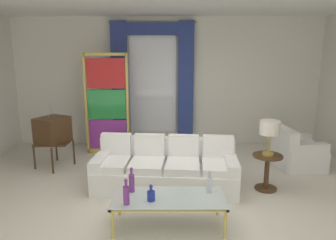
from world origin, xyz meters
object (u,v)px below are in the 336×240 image
object	(u,v)px
couch_white_long	(167,169)
coffee_table	(170,199)
stained_glass_divider	(108,106)
bottle_blue_decanter	(152,195)
vintage_tv	(54,131)
armchair_white	(297,154)
bottle_crystal_tall	(133,182)
table_lamp_brass	(271,129)
bottle_amber_squat	(127,194)
peacock_figurine	(127,148)
round_side_table	(268,169)

from	to	relation	value
couch_white_long	coffee_table	size ratio (longest dim) A/B	1.65
stained_glass_divider	bottle_blue_decanter	bearing A→B (deg)	-70.54
coffee_table	vintage_tv	distance (m)	3.15
vintage_tv	armchair_white	world-z (taller)	vintage_tv
bottle_crystal_tall	table_lamp_brass	size ratio (longest dim) A/B	0.60
coffee_table	vintage_tv	xyz separation A→B (m)	(-2.24, 2.19, 0.35)
bottle_amber_squat	peacock_figurine	bearing A→B (deg)	97.60
vintage_tv	round_side_table	size ratio (longest dim) A/B	2.26
couch_white_long	stained_glass_divider	xyz separation A→B (m)	(-1.29, 1.80, 0.75)
round_side_table	bottle_blue_decanter	bearing A→B (deg)	-145.94
armchair_white	stained_glass_divider	xyz separation A→B (m)	(-3.82, 0.91, 0.77)
bottle_amber_squat	peacock_figurine	distance (m)	2.97
coffee_table	bottle_amber_squat	xyz separation A→B (m)	(-0.52, -0.20, 0.17)
vintage_tv	stained_glass_divider	distance (m)	1.29
bottle_crystal_tall	table_lamp_brass	xyz separation A→B (m)	(2.11, 0.98, 0.48)
bottle_blue_decanter	bottle_amber_squat	bearing A→B (deg)	-162.07
vintage_tv	stained_glass_divider	size ratio (longest dim) A/B	0.61
peacock_figurine	round_side_table	distance (m)	2.98
bottle_blue_decanter	round_side_table	world-z (taller)	bottle_blue_decanter
couch_white_long	round_side_table	distance (m)	1.67
armchair_white	stained_glass_divider	world-z (taller)	stained_glass_divider
coffee_table	bottle_crystal_tall	size ratio (longest dim) A/B	4.26
couch_white_long	round_side_table	size ratio (longest dim) A/B	4.04
coffee_table	bottle_amber_squat	distance (m)	0.58
bottle_blue_decanter	bottle_amber_squat	size ratio (longest dim) A/B	0.65
armchair_white	bottle_blue_decanter	bearing A→B (deg)	-140.26
bottle_crystal_tall	bottle_blue_decanter	bearing A→B (deg)	-43.98
bottle_amber_squat	round_side_table	distance (m)	2.53
couch_white_long	bottle_blue_decanter	world-z (taller)	couch_white_long
coffee_table	table_lamp_brass	size ratio (longest dim) A/B	2.56
coffee_table	table_lamp_brass	world-z (taller)	table_lamp_brass
vintage_tv	bottle_crystal_tall	bearing A→B (deg)	-49.26
coffee_table	peacock_figurine	xyz separation A→B (m)	(-0.91, 2.73, -0.16)
vintage_tv	table_lamp_brass	xyz separation A→B (m)	(3.86, -1.05, 0.30)
vintage_tv	table_lamp_brass	size ratio (longest dim) A/B	2.36
armchair_white	round_side_table	xyz separation A→B (m)	(-0.86, -1.00, 0.07)
vintage_tv	peacock_figurine	size ratio (longest dim) A/B	2.24
coffee_table	bottle_amber_squat	bearing A→B (deg)	-159.06
bottle_amber_squat	table_lamp_brass	xyz separation A→B (m)	(2.13, 1.34, 0.48)
bottle_blue_decanter	peacock_figurine	distance (m)	2.92
bottle_blue_decanter	table_lamp_brass	distance (m)	2.28
bottle_amber_squat	round_side_table	world-z (taller)	bottle_amber_squat
armchair_white	table_lamp_brass	size ratio (longest dim) A/B	1.57
bottle_blue_decanter	stained_glass_divider	bearing A→B (deg)	109.46
round_side_table	bottle_crystal_tall	bearing A→B (deg)	-155.09
bottle_crystal_tall	stained_glass_divider	size ratio (longest dim) A/B	0.16
vintage_tv	round_side_table	bearing A→B (deg)	-15.24
coffee_table	table_lamp_brass	bearing A→B (deg)	35.19
bottle_blue_decanter	armchair_white	world-z (taller)	armchair_white
coffee_table	armchair_white	size ratio (longest dim) A/B	1.63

